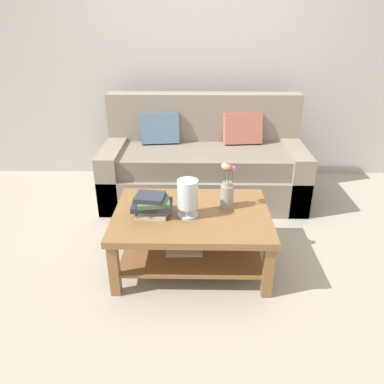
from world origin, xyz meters
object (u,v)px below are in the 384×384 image
coffee_table (192,227)px  glass_hurricane_vase (188,196)px  book_stack_main (152,205)px  couch (203,165)px  flower_pitcher (227,190)px

coffee_table → glass_hurricane_vase: size_ratio=4.13×
glass_hurricane_vase → book_stack_main: bearing=177.7°
couch → book_stack_main: bearing=-107.1°
book_stack_main → flower_pitcher: 0.58m
coffee_table → glass_hurricane_vase: glass_hurricane_vase is taller
couch → glass_hurricane_vase: (-0.13, -1.29, 0.26)m
couch → glass_hurricane_vase: bearing=-95.8°
flower_pitcher → couch: bearing=98.2°
book_stack_main → coffee_table: bearing=6.8°
couch → coffee_table: (-0.10, -1.25, -0.03)m
book_stack_main → glass_hurricane_vase: 0.28m
glass_hurricane_vase → coffee_table: bearing=59.4°
coffee_table → book_stack_main: size_ratio=3.93×
coffee_table → flower_pitcher: bearing=19.7°
couch → book_stack_main: 1.35m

